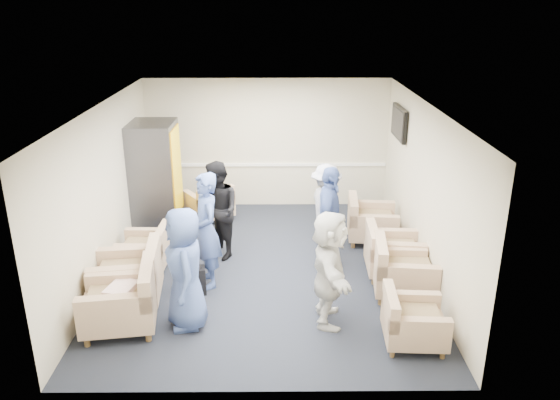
{
  "coord_description": "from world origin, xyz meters",
  "views": [
    {
      "loc": [
        0.17,
        -8.05,
        4.2
      ],
      "look_at": [
        0.24,
        0.2,
        1.14
      ],
      "focal_mm": 35.0,
      "sensor_mm": 36.0,
      "label": 1
    }
  ],
  "objects_px": {
    "armchair_left_near": "(124,302)",
    "armchair_right_near": "(410,322)",
    "armchair_left_mid": "(132,279)",
    "armchair_right_far": "(369,223)",
    "armchair_corner": "(210,205)",
    "armchair_left_far": "(147,251)",
    "person_front_left": "(185,269)",
    "person_back_left": "(218,211)",
    "person_back_right": "(326,206)",
    "armchair_right_midnear": "(400,272)",
    "vending_machine": "(156,177)",
    "person_mid_left": "(206,231)",
    "person_mid_right": "(329,218)",
    "person_front_right": "(329,268)",
    "armchair_right_midfar": "(390,255)"
  },
  "relations": [
    {
      "from": "armchair_right_near",
      "to": "person_back_left",
      "type": "relative_size",
      "value": 0.48
    },
    {
      "from": "armchair_right_far",
      "to": "armchair_corner",
      "type": "xyz_separation_m",
      "value": [
        -3.02,
        1.02,
        -0.03
      ]
    },
    {
      "from": "armchair_right_midfar",
      "to": "armchair_corner",
      "type": "distance_m",
      "value": 3.92
    },
    {
      "from": "person_mid_right",
      "to": "person_back_left",
      "type": "bearing_deg",
      "value": 89.96
    },
    {
      "from": "armchair_right_far",
      "to": "vending_machine",
      "type": "height_order",
      "value": "vending_machine"
    },
    {
      "from": "person_front_right",
      "to": "person_back_right",
      "type": "bearing_deg",
      "value": -1.81
    },
    {
      "from": "armchair_right_near",
      "to": "person_mid_left",
      "type": "relative_size",
      "value": 0.45
    },
    {
      "from": "armchair_right_near",
      "to": "person_front_left",
      "type": "xyz_separation_m",
      "value": [
        -2.92,
        0.45,
        0.54
      ]
    },
    {
      "from": "armchair_right_far",
      "to": "person_mid_left",
      "type": "height_order",
      "value": "person_mid_left"
    },
    {
      "from": "armchair_left_near",
      "to": "armchair_left_far",
      "type": "height_order",
      "value": "armchair_left_near"
    },
    {
      "from": "armchair_right_midnear",
      "to": "person_back_left",
      "type": "height_order",
      "value": "person_back_left"
    },
    {
      "from": "armchair_right_near",
      "to": "armchair_right_midnear",
      "type": "height_order",
      "value": "armchair_right_midnear"
    },
    {
      "from": "armchair_right_near",
      "to": "person_mid_right",
      "type": "xyz_separation_m",
      "value": [
        -0.86,
        2.14,
        0.56
      ]
    },
    {
      "from": "vending_machine",
      "to": "person_back_left",
      "type": "bearing_deg",
      "value": -44.09
    },
    {
      "from": "person_back_left",
      "to": "armchair_right_far",
      "type": "bearing_deg",
      "value": 71.45
    },
    {
      "from": "armchair_left_far",
      "to": "person_front_left",
      "type": "xyz_separation_m",
      "value": [
        0.91,
        -1.67,
        0.54
      ]
    },
    {
      "from": "armchair_left_near",
      "to": "armchair_right_near",
      "type": "xyz_separation_m",
      "value": [
        3.75,
        -0.4,
        -0.07
      ]
    },
    {
      "from": "person_front_left",
      "to": "armchair_right_midnear",
      "type": "bearing_deg",
      "value": 90.57
    },
    {
      "from": "armchair_left_near",
      "to": "vending_machine",
      "type": "relative_size",
      "value": 0.52
    },
    {
      "from": "armchair_left_far",
      "to": "person_back_right",
      "type": "height_order",
      "value": "person_back_right"
    },
    {
      "from": "armchair_right_near",
      "to": "armchair_right_far",
      "type": "height_order",
      "value": "armchair_right_far"
    },
    {
      "from": "armchair_left_far",
      "to": "person_front_left",
      "type": "relative_size",
      "value": 0.47
    },
    {
      "from": "armchair_right_far",
      "to": "person_front_left",
      "type": "xyz_separation_m",
      "value": [
        -2.9,
        -2.75,
        0.5
      ]
    },
    {
      "from": "armchair_right_near",
      "to": "person_back_right",
      "type": "height_order",
      "value": "person_back_right"
    },
    {
      "from": "armchair_right_midfar",
      "to": "person_mid_left",
      "type": "bearing_deg",
      "value": 98.59
    },
    {
      "from": "armchair_left_mid",
      "to": "armchair_corner",
      "type": "height_order",
      "value": "armchair_left_mid"
    },
    {
      "from": "person_front_right",
      "to": "armchair_left_near",
      "type": "bearing_deg",
      "value": 94.54
    },
    {
      "from": "armchair_right_near",
      "to": "person_back_right",
      "type": "bearing_deg",
      "value": 18.91
    },
    {
      "from": "armchair_right_far",
      "to": "vending_machine",
      "type": "bearing_deg",
      "value": 86.41
    },
    {
      "from": "armchair_left_mid",
      "to": "vending_machine",
      "type": "height_order",
      "value": "vending_machine"
    },
    {
      "from": "armchair_left_mid",
      "to": "armchair_right_far",
      "type": "height_order",
      "value": "armchair_left_mid"
    },
    {
      "from": "armchair_right_midnear",
      "to": "person_back_left",
      "type": "distance_m",
      "value": 3.15
    },
    {
      "from": "person_mid_right",
      "to": "person_front_right",
      "type": "bearing_deg",
      "value": -172.52
    },
    {
      "from": "armchair_right_near",
      "to": "person_front_left",
      "type": "height_order",
      "value": "person_front_left"
    },
    {
      "from": "person_mid_left",
      "to": "person_back_right",
      "type": "distance_m",
      "value": 2.4
    },
    {
      "from": "armchair_corner",
      "to": "person_back_left",
      "type": "height_order",
      "value": "person_back_left"
    },
    {
      "from": "person_back_left",
      "to": "person_mid_right",
      "type": "height_order",
      "value": "person_mid_right"
    },
    {
      "from": "person_mid_left",
      "to": "vending_machine",
      "type": "bearing_deg",
      "value": -173.08
    },
    {
      "from": "armchair_right_midfar",
      "to": "person_front_left",
      "type": "distance_m",
      "value": 3.39
    },
    {
      "from": "person_mid_right",
      "to": "person_front_right",
      "type": "height_order",
      "value": "person_mid_right"
    },
    {
      "from": "armchair_left_near",
      "to": "person_back_left",
      "type": "height_order",
      "value": "person_back_left"
    },
    {
      "from": "armchair_corner",
      "to": "person_back_left",
      "type": "xyz_separation_m",
      "value": [
        0.34,
        -1.67,
        0.53
      ]
    },
    {
      "from": "person_back_right",
      "to": "person_front_right",
      "type": "bearing_deg",
      "value": 162.03
    },
    {
      "from": "person_mid_left",
      "to": "person_mid_right",
      "type": "xyz_separation_m",
      "value": [
        1.91,
        0.56,
        -0.04
      ]
    },
    {
      "from": "armchair_right_near",
      "to": "armchair_right_far",
      "type": "bearing_deg",
      "value": 3.64
    },
    {
      "from": "armchair_right_midnear",
      "to": "person_front_right",
      "type": "distance_m",
      "value": 1.44
    },
    {
      "from": "armchair_left_near",
      "to": "person_front_right",
      "type": "distance_m",
      "value": 2.78
    },
    {
      "from": "person_back_left",
      "to": "person_back_right",
      "type": "xyz_separation_m",
      "value": [
        1.86,
        0.44,
        -0.08
      ]
    },
    {
      "from": "armchair_right_midnear",
      "to": "person_mid_right",
      "type": "distance_m",
      "value": 1.42
    },
    {
      "from": "person_mid_right",
      "to": "armchair_left_mid",
      "type": "bearing_deg",
      "value": 122.72
    }
  ]
}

